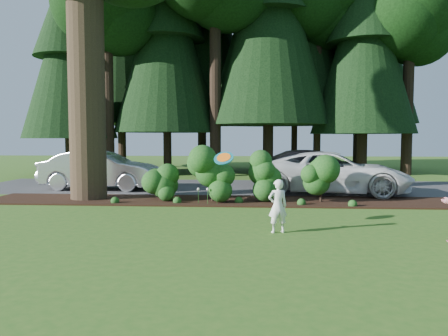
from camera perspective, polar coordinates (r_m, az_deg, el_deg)
name	(u,v)px	position (r m, az deg, el deg)	size (l,w,h in m)	color
ground	(209,219)	(11.71, -1.95, -6.71)	(80.00, 80.00, 0.00)	#2E601B
mulch_bed	(219,201)	(14.90, -0.65, -4.30)	(16.00, 2.50, 0.05)	black
driveway	(227,187)	(19.10, 0.39, -2.49)	(22.00, 6.00, 0.03)	#38383A
shrub_row	(242,178)	(14.65, 2.32, -1.35)	(6.53, 1.60, 1.61)	#154515
lily_cluster	(208,190)	(14.02, -2.15, -2.88)	(0.69, 0.09, 0.57)	#154515
tree_wall	(240,20)	(28.78, 2.11, 18.75)	(25.66, 12.15, 17.09)	black
car_silver_wagon	(101,170)	(18.75, -15.81, -0.26)	(1.70, 4.87, 1.60)	#B5B6BA
car_white_suv	(333,173)	(17.15, 14.06, -0.61)	(2.67, 5.78, 1.61)	white
car_dark_suv	(317,168)	(19.89, 12.01, 0.02)	(2.23, 5.48, 1.59)	black
child	(278,206)	(10.06, 7.03, -4.95)	(0.45, 0.29, 1.23)	white
frisbee	(224,158)	(10.31, -0.04, 1.32)	(0.51, 0.40, 0.37)	#156878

